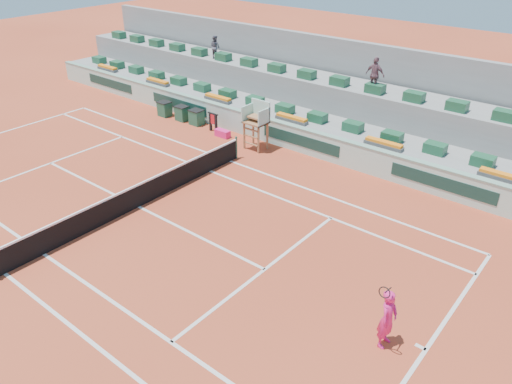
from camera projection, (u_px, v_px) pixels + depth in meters
ground at (139, 207)px, 19.87m from camera, size 90.00×90.00×0.00m
seating_tier_lower at (294, 119)px, 26.85m from camera, size 36.00×4.00×1.20m
seating_tier_upper at (312, 99)px, 27.60m from camera, size 36.00×2.40×2.60m
stadium_back_wall at (328, 77)px, 28.25m from camera, size 36.00×0.40×4.40m
player_bag at (223, 133)px, 26.14m from camera, size 0.84×0.37×0.37m
spectator_left at (215, 47)px, 29.93m from camera, size 0.69×0.55×1.37m
spectator_mid at (375, 75)px, 24.07m from camera, size 1.02×0.46×1.70m
court_lines at (139, 207)px, 19.87m from camera, size 23.89×11.09×0.01m
tennis_net at (137, 195)px, 19.61m from camera, size 0.10×11.97×1.10m
advertising_hoarding at (270, 130)px, 25.32m from camera, size 36.00×0.34×1.26m
umpire_chair at (257, 119)px, 24.22m from camera, size 1.10×0.90×2.40m
seat_row_lower at (285, 109)px, 25.84m from camera, size 32.90×0.60×0.44m
seat_row_upper at (307, 74)px, 26.45m from camera, size 32.90×0.60×0.44m
flower_planters at (253, 108)px, 26.17m from camera, size 26.80×0.36×0.28m
drink_cooler_a at (196, 117)px, 27.58m from camera, size 0.73×0.63×0.84m
drink_cooler_b at (182, 113)px, 28.13m from camera, size 0.69×0.59×0.84m
drink_cooler_c at (165, 109)px, 28.78m from camera, size 0.71×0.62×0.84m
towel_rack at (213, 121)px, 26.58m from camera, size 0.69×0.11×1.03m
tennis_player at (388, 319)px, 13.07m from camera, size 0.43×0.89×2.28m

